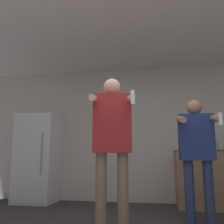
{
  "coord_description": "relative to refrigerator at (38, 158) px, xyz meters",
  "views": [
    {
      "loc": [
        0.19,
        -1.96,
        0.83
      ],
      "look_at": [
        -0.29,
        0.75,
        1.32
      ],
      "focal_mm": 40.0,
      "sensor_mm": 36.0,
      "label": 1
    }
  ],
  "objects": [
    {
      "name": "bottle_brown_liquor",
      "position": [
        3.23,
        -0.03,
        0.23
      ],
      "size": [
        0.07,
        0.07,
        0.28
      ],
      "color": "silver",
      "rests_on": "counter"
    },
    {
      "name": "bottle_amber_bourbon",
      "position": [
        2.98,
        -0.03,
        0.25
      ],
      "size": [
        0.07,
        0.07,
        0.31
      ],
      "color": "silver",
      "rests_on": "counter"
    },
    {
      "name": "counter",
      "position": [
        3.11,
        0.02,
        -0.34
      ],
      "size": [
        1.25,
        0.64,
        0.93
      ],
      "color": "#997551",
      "rests_on": "ground_plane"
    },
    {
      "name": "ceiling_slab",
      "position": [
        2.0,
        -1.07,
        1.77
      ],
      "size": [
        7.0,
        3.31,
        0.05
      ],
      "color": "silver",
      "rests_on": "wall_back"
    },
    {
      "name": "bottle_dark_rum",
      "position": [
        2.81,
        -0.03,
        0.26
      ],
      "size": [
        0.09,
        0.09,
        0.32
      ],
      "color": "silver",
      "rests_on": "counter"
    },
    {
      "name": "person_woman_foreground",
      "position": [
        1.71,
        -1.72,
        0.22
      ],
      "size": [
        0.53,
        0.54,
        1.7
      ],
      "color": "#75664C",
      "rests_on": "ground_plane"
    },
    {
      "name": "wall_back",
      "position": [
        2.0,
        0.35,
        0.47
      ],
      "size": [
        7.0,
        0.06,
        2.55
      ],
      "color": "beige",
      "rests_on": "ground_plane"
    },
    {
      "name": "bottle_clear_vodka",
      "position": [
        3.09,
        -0.03,
        0.26
      ],
      "size": [
        0.08,
        0.08,
        0.32
      ],
      "color": "#194723",
      "rests_on": "counter"
    },
    {
      "name": "person_man_side",
      "position": [
        2.69,
        -1.12,
        0.13
      ],
      "size": [
        0.49,
        0.52,
        1.56
      ],
      "color": "navy",
      "rests_on": "ground_plane"
    },
    {
      "name": "refrigerator",
      "position": [
        0.0,
        0.0,
        0.0
      ],
      "size": [
        0.71,
        0.67,
        1.6
      ],
      "color": "white",
      "rests_on": "ground_plane"
    }
  ]
}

